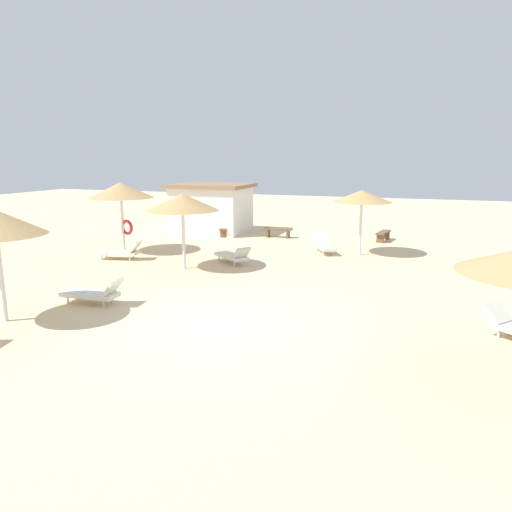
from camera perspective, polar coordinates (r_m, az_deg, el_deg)
The scene contains 12 objects.
ground_plane at distance 12.41m, azimuth -4.63°, elevation -8.16°, with size 80.00×80.00×0.00m, color beige.
parasol_1 at distance 20.98m, azimuth 12.66°, elevation 7.02°, with size 2.55×2.55×2.83m.
parasol_2 at distance 21.87m, azimuth -16.00°, elevation 7.57°, with size 2.87×2.87×3.12m.
parasol_3 at distance 18.08m, azimuth -8.87°, elevation 6.42°, with size 2.76×2.76×2.89m.
lounger_0 at distance 14.68m, azimuth -18.99°, elevation -4.26°, with size 1.89×0.76×0.79m.
lounger_1 at distance 21.49m, azimuth 8.21°, elevation 1.29°, with size 1.38×1.95×0.79m.
lounger_2 at distance 20.63m, azimuth -16.01°, elevation 0.50°, with size 1.95×1.03×0.79m.
lounger_3 at distance 19.07m, azimuth -2.81°, elevation 0.04°, with size 1.88×1.61×0.79m.
bench_0 at distance 25.76m, azimuth -3.58°, elevation 3.21°, with size 0.56×1.53×0.49m.
bench_1 at distance 24.98m, azimuth 15.10°, elevation 2.54°, with size 0.66×1.55×0.49m.
bench_2 at distance 25.20m, azimuth 2.68°, elevation 3.02°, with size 1.51×0.45×0.49m.
beach_cabana at distance 27.06m, azimuth -5.39°, elevation 5.82°, with size 4.32×3.55×2.73m.
Camera 1 is at (4.78, -10.63, 4.27)m, focal length 33.17 mm.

